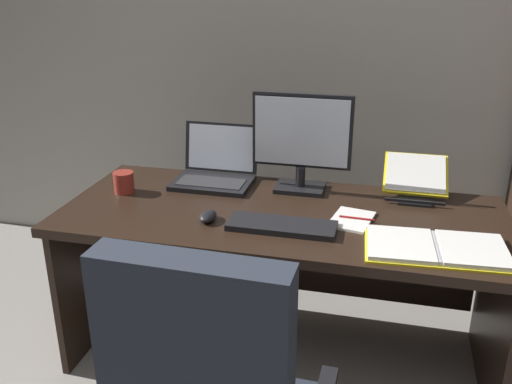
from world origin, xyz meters
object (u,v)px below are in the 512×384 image
at_px(reading_stand_with_book, 415,178).
at_px(coffee_mug, 124,182).
at_px(desk, 285,243).
at_px(notepad, 352,220).
at_px(laptop, 215,171).
at_px(computer_mouse, 208,216).
at_px(keyboard, 282,226).
at_px(open_binder, 436,248).
at_px(monitor, 302,143).
at_px(pen, 357,218).

bearing_deg(reading_stand_with_book, coffee_mug, -167.24).
height_order(desk, coffee_mug, coffee_mug).
bearing_deg(reading_stand_with_book, notepad, -124.45).
distance_m(laptop, computer_mouse, 0.45).
bearing_deg(keyboard, notepad, 28.22).
distance_m(desk, reading_stand_with_book, 0.65).
height_order(keyboard, computer_mouse, computer_mouse).
xyz_separation_m(open_binder, coffee_mug, (-1.34, 0.26, 0.04)).
bearing_deg(computer_mouse, monitor, 54.97).
xyz_separation_m(keyboard, reading_stand_with_book, (0.50, 0.50, 0.06)).
relative_size(open_binder, notepad, 2.47).
xyz_separation_m(monitor, pen, (0.28, -0.29, -0.21)).
bearing_deg(open_binder, pen, 143.92).
xyz_separation_m(monitor, computer_mouse, (-0.30, -0.43, -0.20)).
height_order(computer_mouse, open_binder, computer_mouse).
distance_m(monitor, open_binder, 0.77).
relative_size(reading_stand_with_book, pen, 2.08).
bearing_deg(open_binder, reading_stand_with_book, 93.55).
bearing_deg(open_binder, monitor, 136.55).
bearing_deg(reading_stand_with_book, open_binder, -82.87).
bearing_deg(keyboard, pen, 26.47).
bearing_deg(desk, open_binder, -25.81).
xyz_separation_m(reading_stand_with_book, open_binder, (0.07, -0.55, -0.06)).
height_order(laptop, open_binder, laptop).
height_order(open_binder, pen, open_binder).
distance_m(desk, monitor, 0.45).
relative_size(monitor, reading_stand_with_book, 1.53).
bearing_deg(coffee_mug, monitor, 15.89).
distance_m(desk, computer_mouse, 0.42).
bearing_deg(computer_mouse, notepad, 13.91).
relative_size(desk, notepad, 8.73).
bearing_deg(keyboard, monitor, 90.00).
relative_size(laptop, computer_mouse, 3.45).
height_order(laptop, reading_stand_with_book, laptop).
bearing_deg(monitor, coffee_mug, -164.11).
xyz_separation_m(desk, laptop, (-0.37, 0.19, 0.24)).
bearing_deg(keyboard, coffee_mug, 164.66).
relative_size(monitor, notepad, 2.11).
bearing_deg(coffee_mug, pen, -3.95).
bearing_deg(notepad, monitor, 131.57).
bearing_deg(computer_mouse, desk, 42.06).
height_order(laptop, computer_mouse, laptop).
height_order(keyboard, open_binder, same).
bearing_deg(keyboard, reading_stand_with_book, 44.64).
distance_m(desk, coffee_mug, 0.77).
relative_size(keyboard, pen, 3.00).
distance_m(computer_mouse, open_binder, 0.87).
xyz_separation_m(desk, monitor, (0.03, 0.19, 0.41)).
bearing_deg(computer_mouse, pen, 13.45).
height_order(reading_stand_with_book, open_binder, reading_stand_with_book).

